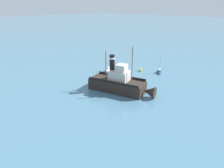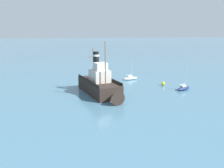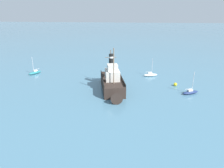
# 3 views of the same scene
# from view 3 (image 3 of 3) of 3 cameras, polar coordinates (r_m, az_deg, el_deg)

# --- Properties ---
(ground_plane) EXTENTS (600.00, 600.00, 0.00)m
(ground_plane) POSITION_cam_3_polar(r_m,az_deg,el_deg) (46.23, -0.98, -1.07)
(ground_plane) COLOR #477289
(old_tugboat) EXTENTS (7.07, 14.79, 9.90)m
(old_tugboat) POSITION_cam_3_polar(r_m,az_deg,el_deg) (44.38, 0.07, 0.54)
(old_tugboat) COLOR #2D231E
(old_tugboat) RESTS_ON ground
(sailboat_navy) EXTENTS (3.88, 2.71, 4.90)m
(sailboat_navy) POSITION_cam_3_polar(r_m,az_deg,el_deg) (45.79, 21.50, -2.16)
(sailboat_navy) COLOR navy
(sailboat_navy) RESTS_ON ground
(sailboat_white) EXTENTS (3.96, 2.13, 4.90)m
(sailboat_white) POSITION_cam_3_polar(r_m,az_deg,el_deg) (55.44, 10.95, 2.64)
(sailboat_white) COLOR white
(sailboat_white) RESTS_ON ground
(sailboat_teal) EXTENTS (2.88, 3.83, 4.90)m
(sailboat_teal) POSITION_cam_3_polar(r_m,az_deg,el_deg) (60.57, -21.16, 3.11)
(sailboat_teal) COLOR #23757A
(sailboat_teal) RESTS_ON ground
(mooring_buoy) EXTENTS (0.81, 0.81, 0.81)m
(mooring_buoy) POSITION_cam_3_polar(r_m,az_deg,el_deg) (49.52, 17.64, -0.09)
(mooring_buoy) COLOR yellow
(mooring_buoy) RESTS_ON ground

